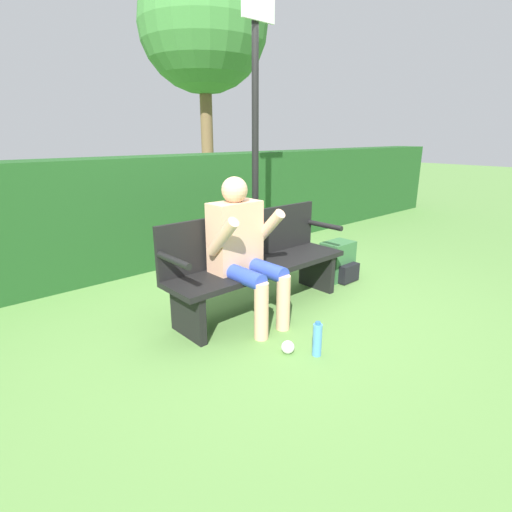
# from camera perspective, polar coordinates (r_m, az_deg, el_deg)

# --- Properties ---
(ground_plane) EXTENTS (40.00, 40.00, 0.00)m
(ground_plane) POSITION_cam_1_polar(r_m,az_deg,el_deg) (3.62, 0.71, -7.53)
(ground_plane) COLOR #5B8942
(hedge_back) EXTENTS (12.00, 0.55, 1.27)m
(hedge_back) POSITION_cam_1_polar(r_m,az_deg,el_deg) (4.91, -14.28, 6.25)
(hedge_back) COLOR #1E4C1E
(hedge_back) RESTS_ON ground
(park_bench) EXTENTS (1.77, 0.46, 0.85)m
(park_bench) POSITION_cam_1_polar(r_m,az_deg,el_deg) (3.51, -0.01, -0.75)
(park_bench) COLOR black
(park_bench) RESTS_ON ground
(person_seated) EXTENTS (0.57, 0.61, 1.19)m
(person_seated) POSITION_cam_1_polar(r_m,az_deg,el_deg) (3.21, -1.89, 1.56)
(person_seated) COLOR #DBA884
(person_seated) RESTS_ON ground
(backpack) EXTENTS (0.34, 0.32, 0.41)m
(backpack) POSITION_cam_1_polar(r_m,az_deg,el_deg) (4.37, 11.71, -0.81)
(backpack) COLOR #336638
(backpack) RESTS_ON ground
(water_bottle) EXTENTS (0.07, 0.07, 0.26)m
(water_bottle) POSITION_cam_1_polar(r_m,az_deg,el_deg) (2.90, 8.74, -11.71)
(water_bottle) COLOR #4C8CCC
(water_bottle) RESTS_ON ground
(signpost) EXTENTS (0.40, 0.09, 2.79)m
(signpost) POSITION_cam_1_polar(r_m,az_deg,el_deg) (4.25, -0.06, 17.76)
(signpost) COLOR black
(signpost) RESTS_ON ground
(tree) EXTENTS (2.79, 2.79, 5.16)m
(tree) POSITION_cam_1_polar(r_m,az_deg,el_deg) (10.00, -7.53, 29.75)
(tree) COLOR brown
(tree) RESTS_ON ground
(litter_crumple) EXTENTS (0.09, 0.09, 0.09)m
(litter_crumple) POSITION_cam_1_polar(r_m,az_deg,el_deg) (2.93, 4.57, -12.85)
(litter_crumple) COLOR silver
(litter_crumple) RESTS_ON ground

